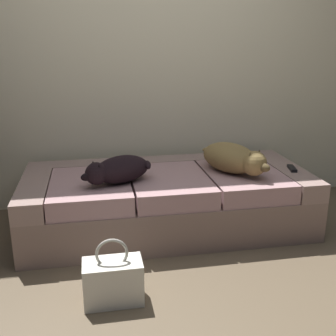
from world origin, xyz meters
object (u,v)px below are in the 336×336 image
(tv_remote, at_px, (292,168))
(handbag, at_px, (113,281))
(dog_dark, at_px, (118,170))
(couch, at_px, (167,200))
(dog_tan, at_px, (234,158))

(tv_remote, height_order, handbag, tv_remote)
(tv_remote, bearing_deg, dog_dark, -164.33)
(couch, xyz_separation_m, handbag, (-0.46, -0.90, -0.09))
(handbag, bearing_deg, dog_dark, 82.83)
(dog_tan, bearing_deg, handbag, -139.89)
(tv_remote, bearing_deg, handbag, -137.81)
(dog_tan, height_order, handbag, dog_tan)
(dog_tan, xyz_separation_m, handbag, (-0.95, -0.80, -0.42))
(dog_dark, height_order, dog_tan, dog_tan)
(dog_dark, relative_size, tv_remote, 3.47)
(dog_tan, relative_size, tv_remote, 4.00)
(dog_dark, height_order, handbag, dog_dark)
(dog_dark, bearing_deg, handbag, -97.17)
(couch, bearing_deg, handbag, -117.38)
(dog_tan, bearing_deg, couch, 168.61)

